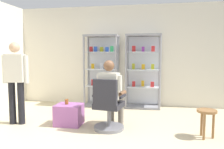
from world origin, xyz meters
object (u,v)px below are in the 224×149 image
display_cabinet_left (102,70)px  storage_crate (69,115)px  office_chair (108,109)px  tea_glass (67,102)px  seated_shopkeeper (111,91)px  standing_customer (16,78)px  wooden_stool (207,116)px  display_cabinet_right (143,71)px

display_cabinet_left → storage_crate: (-0.28, -1.73, -0.76)m
office_chair → tea_glass: office_chair is taller
seated_shopkeeper → tea_glass: seated_shopkeeper is taller
standing_customer → tea_glass: bearing=7.9°
office_chair → wooden_stool: office_chair is taller
display_cabinet_left → storage_crate: 1.91m
display_cabinet_right → storage_crate: (-1.38, -1.73, -0.76)m
wooden_stool → office_chair: bearing=177.4°
display_cabinet_right → tea_glass: 2.29m
tea_glass → wooden_stool: bearing=-5.7°
display_cabinet_left → storage_crate: size_ratio=3.75×
display_cabinet_left → office_chair: size_ratio=1.98×
seated_shopkeeper → standing_customer: bearing=-176.3°
display_cabinet_right → tea_glass: size_ratio=18.44×
office_chair → tea_glass: (-0.88, 0.18, 0.07)m
display_cabinet_left → seated_shopkeeper: size_ratio=1.47×
storage_crate → standing_customer: bearing=-173.3°
office_chair → seated_shopkeeper: size_ratio=0.74×
display_cabinet_left → wooden_stool: display_cabinet_left is taller
standing_customer → display_cabinet_right: bearing=37.3°
seated_shopkeeper → wooden_stool: bearing=-8.1°
display_cabinet_right → office_chair: (-0.55, -1.89, -0.57)m
office_chair → tea_glass: 0.90m
display_cabinet_right → seated_shopkeeper: display_cabinet_right is taller
seated_shopkeeper → wooden_stool: seated_shopkeeper is taller
storage_crate → office_chair: bearing=-11.2°
office_chair → storage_crate: office_chair is taller
display_cabinet_right → storage_crate: size_ratio=3.75×
tea_glass → standing_customer: bearing=-172.1°
display_cabinet_right → tea_glass: display_cabinet_right is taller
display_cabinet_left → tea_glass: bearing=-100.9°
storage_crate → tea_glass: (-0.05, 0.01, 0.26)m
standing_customer → wooden_stool: size_ratio=3.40×
seated_shopkeeper → wooden_stool: 1.71m
storage_crate → tea_glass: 0.26m
tea_glass → wooden_stool: size_ratio=0.21×
display_cabinet_left → display_cabinet_right: same height
seated_shopkeeper → standing_customer: 1.92m
storage_crate → tea_glass: size_ratio=4.92×
display_cabinet_right → standing_customer: size_ratio=1.17×
wooden_stool → seated_shopkeeper: bearing=171.9°
seated_shopkeeper → tea_glass: (-0.90, 0.02, -0.25)m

